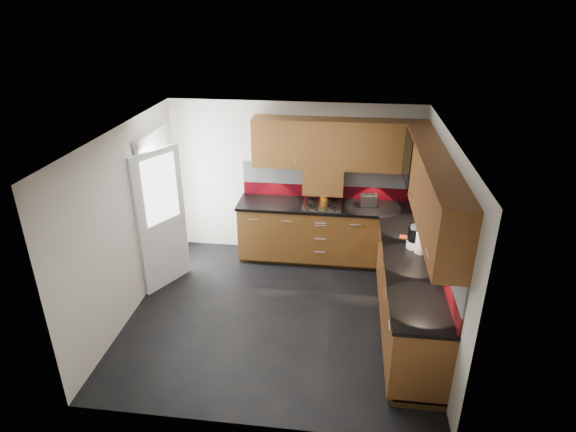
# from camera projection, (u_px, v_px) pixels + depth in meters

# --- Properties ---
(room) EXTENTS (4.00, 3.80, 2.64)m
(room) POSITION_uv_depth(u_px,v_px,m) (278.00, 209.00, 5.65)
(room) COLOR black
(base_cabinets) EXTENTS (2.70, 3.20, 0.95)m
(base_cabinets) POSITION_uv_depth(u_px,v_px,m) (362.00, 263.00, 6.62)
(base_cabinets) COLOR brown
(base_cabinets) RESTS_ON room
(countertop) EXTENTS (2.72, 3.22, 0.04)m
(countertop) POSITION_uv_depth(u_px,v_px,m) (364.00, 232.00, 6.41)
(countertop) COLOR black
(countertop) RESTS_ON base_cabinets
(backsplash) EXTENTS (2.70, 3.20, 0.54)m
(backsplash) POSITION_uv_depth(u_px,v_px,m) (382.00, 206.00, 6.46)
(backsplash) COLOR maroon
(backsplash) RESTS_ON countertop
(upper_cabinets) EXTENTS (2.50, 3.20, 0.72)m
(upper_cabinets) POSITION_uv_depth(u_px,v_px,m) (382.00, 165.00, 6.07)
(upper_cabinets) COLOR brown
(upper_cabinets) RESTS_ON room
(extractor_hood) EXTENTS (0.60, 0.33, 0.40)m
(extractor_hood) POSITION_uv_depth(u_px,v_px,m) (323.00, 180.00, 7.17)
(extractor_hood) COLOR brown
(extractor_hood) RESTS_ON room
(glass_cabinet) EXTENTS (0.32, 0.80, 0.66)m
(glass_cabinet) POSITION_uv_depth(u_px,v_px,m) (419.00, 157.00, 6.26)
(glass_cabinet) COLOR black
(glass_cabinet) RESTS_ON room
(back_door) EXTENTS (0.42, 1.19, 2.04)m
(back_door) POSITION_uv_depth(u_px,v_px,m) (160.00, 212.00, 6.73)
(back_door) COLOR white
(back_door) RESTS_ON room
(gas_hob) EXTENTS (0.58, 0.51, 0.04)m
(gas_hob) POSITION_uv_depth(u_px,v_px,m) (322.00, 204.00, 7.15)
(gas_hob) COLOR silver
(gas_hob) RESTS_ON countertop
(utensil_pot) EXTENTS (0.12, 0.12, 0.44)m
(utensil_pot) POSITION_uv_depth(u_px,v_px,m) (324.00, 195.00, 7.29)
(utensil_pot) COLOR orange
(utensil_pot) RESTS_ON countertop
(toaster) EXTENTS (0.26, 0.18, 0.18)m
(toaster) POSITION_uv_depth(u_px,v_px,m) (369.00, 200.00, 7.12)
(toaster) COLOR silver
(toaster) RESTS_ON countertop
(food_processor) EXTENTS (0.18, 0.18, 0.30)m
(food_processor) POSITION_uv_depth(u_px,v_px,m) (414.00, 238.00, 5.91)
(food_processor) COLOR white
(food_processor) RESTS_ON countertop
(paper_towel) EXTENTS (0.14, 0.14, 0.27)m
(paper_towel) POSITION_uv_depth(u_px,v_px,m) (421.00, 243.00, 5.80)
(paper_towel) COLOR white
(paper_towel) RESTS_ON countertop
(orange_cloth) EXTENTS (0.14, 0.12, 0.01)m
(orange_cloth) POSITION_uv_depth(u_px,v_px,m) (405.00, 237.00, 6.21)
(orange_cloth) COLOR #D14517
(orange_cloth) RESTS_ON countertop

